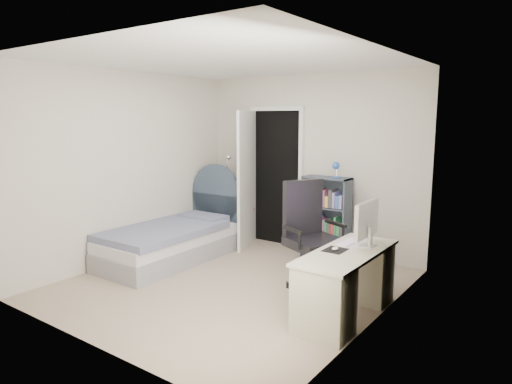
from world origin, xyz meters
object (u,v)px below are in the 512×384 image
Objects in this scene: desk at (347,280)px; office_chair at (310,231)px; nightstand at (235,216)px; bookcase at (326,222)px; floor_lamp at (228,207)px; bed at (174,239)px.

office_chair is (-0.63, 0.40, 0.31)m from desk.
bookcase reaches higher than nightstand.
desk is (2.54, -1.48, -0.04)m from nightstand.
bookcase is 1.00× the size of desk.
office_chair is (1.94, -0.95, 0.11)m from floor_lamp.
bed is 3.26× the size of nightstand.
floor_lamp is at bearing -175.53° from bookcase.
office_chair is at bearing -71.62° from bookcase.
bookcase is 1.10× the size of office_chair.
floor_lamp reaches higher than bookcase.
bookcase is (1.58, 0.12, -0.03)m from floor_lamp.
floor_lamp is at bearing 152.34° from desk.
floor_lamp reaches higher than nightstand.
desk is at bearing -30.23° from nightstand.
nightstand is (0.12, 1.18, 0.13)m from bed.
nightstand is at bearing 150.44° from office_chair.
office_chair is (1.91, -1.08, 0.27)m from nightstand.
nightstand is at bearing 149.77° from desk.
bed is at bearing 173.61° from desk.
floor_lamp reaches higher than desk.
bed and office_chair have the same top height.
office_chair is at bearing -29.56° from nightstand.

